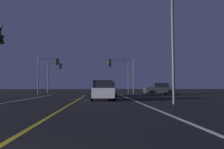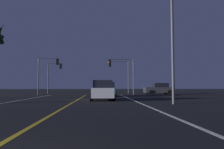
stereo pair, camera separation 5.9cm
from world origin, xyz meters
TOP-DOWN VIEW (x-y plane):
  - lane_edge_right at (4.83, 10.69)m, footprint 0.16×33.38m
  - lane_center_divider at (0.00, 10.69)m, footprint 0.16×33.38m
  - car_ahead_far at (2.82, 22.73)m, footprint 2.02×4.30m
  - car_lead_same_lane at (2.20, 16.08)m, footprint 2.02×4.30m
  - car_crossing_side at (10.78, 28.51)m, footprint 4.30×2.02m
  - traffic_light_near_right at (4.99, 27.88)m, footprint 3.77×0.36m
  - traffic_light_near_left at (-5.41, 27.88)m, footprint 2.96×0.36m
  - traffic_light_far_right at (5.20, 33.38)m, footprint 3.45×0.36m
  - traffic_light_far_left at (-5.71, 33.38)m, footprint 2.38×0.36m
  - street_lamp_right_near at (6.28, 11.58)m, footprint 2.73×0.44m

SIDE VIEW (x-z plane):
  - lane_edge_right at x=4.83m, z-range 0.00..0.01m
  - lane_center_divider at x=0.00m, z-range 0.00..0.01m
  - car_ahead_far at x=2.82m, z-range -0.03..1.67m
  - car_lead_same_lane at x=2.20m, z-range -0.03..1.67m
  - car_crossing_side at x=10.78m, z-range -0.03..1.67m
  - traffic_light_far_left at x=-5.71m, z-range 1.23..6.37m
  - traffic_light_near_left at x=-5.41m, z-range 1.27..6.51m
  - traffic_light_near_right at x=4.99m, z-range 1.31..6.49m
  - traffic_light_far_right at x=5.20m, z-range 1.35..6.87m
  - street_lamp_right_near at x=6.28m, z-range 1.15..9.85m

